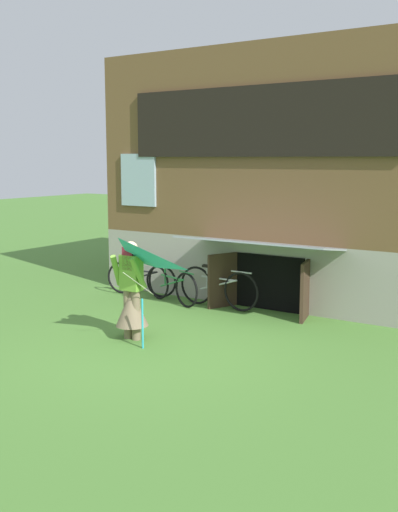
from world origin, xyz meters
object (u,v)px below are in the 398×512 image
object	(u,v)px
kite	(119,268)
bicycle_black	(141,279)
bicycle_silver	(218,288)
bicycle_green	(172,285)
person	(132,298)

from	to	relation	value
kite	bicycle_black	size ratio (longest dim) A/B	0.97
bicycle_silver	bicycle_green	distance (m)	0.98
kite	bicycle_black	xyz separation A→B (m)	(-2.12, 3.16, -0.90)
person	bicycle_silver	distance (m)	2.55
bicycle_green	bicycle_silver	bearing A→B (deg)	29.05
kite	bicycle_black	bearing A→B (deg)	123.80
kite	bicycle_green	xyz separation A→B (m)	(-1.17, 2.96, -0.90)
bicycle_green	bicycle_black	xyz separation A→B (m)	(-0.95, 0.21, -0.00)
kite	bicycle_silver	size ratio (longest dim) A/B	0.87
kite	person	bearing A→B (deg)	113.79
person	kite	world-z (taller)	person
person	kite	xyz separation A→B (m)	(0.27, -0.61, 0.60)
bicycle_black	person	bearing A→B (deg)	-64.75
bicycle_silver	bicycle_green	size ratio (longest dim) A/B	1.15
bicycle_black	kite	bearing A→B (deg)	-66.85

